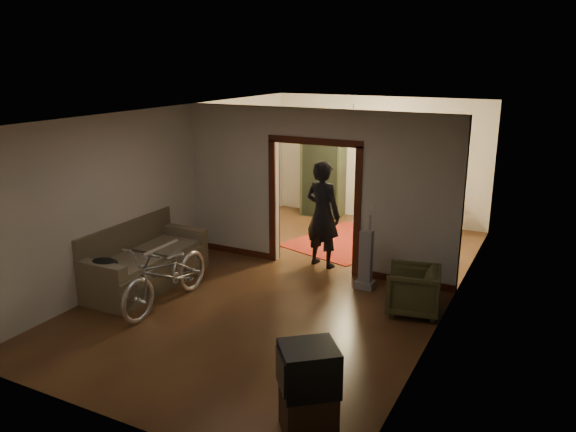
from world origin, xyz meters
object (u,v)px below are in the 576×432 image
Objects in this scene: locker at (323,176)px; desk at (421,214)px; bicycle at (167,274)px; armchair at (413,290)px; sofa at (144,255)px; person at (323,214)px.

locker reaches higher than desk.
bicycle is at bearing -92.71° from locker.
armchair is 0.40× the size of locker.
locker reaches higher than armchair.
armchair is (3.35, 1.43, -0.16)m from bicycle.
bicycle is 5.72m from locker.
sofa is 1.17× the size of person.
sofa is 2.94× the size of armchair.
locker is (-1.34, 3.09, -0.00)m from person.
person is at bearing 61.11° from bicycle.
locker is 1.86× the size of desk.
armchair is 0.74× the size of desk.
locker is at bearing -153.84° from armchair.
sofa is at bearing -102.11° from locker.
locker is at bearing 156.71° from desk.
sofa is 4.32m from armchair.
bicycle is 6.03m from desk.
sofa is 5.32m from locker.
sofa reaches higher than desk.
armchair is 0.40× the size of person.
person is 3.37m from locker.
person is 3.14m from desk.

